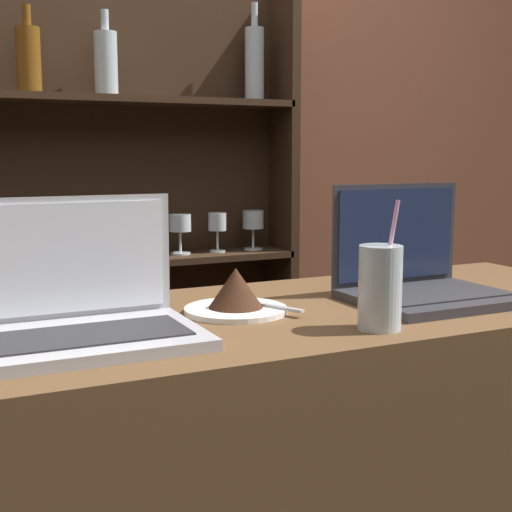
{
  "coord_description": "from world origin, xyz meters",
  "views": [
    {
      "loc": [
        -0.52,
        -0.86,
        1.37
      ],
      "look_at": [
        0.03,
        0.31,
        1.18
      ],
      "focal_mm": 50.0,
      "sensor_mm": 36.0,
      "label": 1
    }
  ],
  "objects_px": {
    "laptop_far": "(420,276)",
    "cake_plate": "(236,295)",
    "laptop_near": "(82,311)",
    "water_glass": "(380,287)"
  },
  "relations": [
    {
      "from": "laptop_far",
      "to": "cake_plate",
      "type": "relative_size",
      "value": 1.62
    },
    {
      "from": "laptop_near",
      "to": "water_glass",
      "type": "xyz_separation_m",
      "value": [
        0.45,
        -0.15,
        0.02
      ]
    },
    {
      "from": "laptop_near",
      "to": "laptop_far",
      "type": "height_order",
      "value": "laptop_far"
    },
    {
      "from": "laptop_near",
      "to": "cake_plate",
      "type": "relative_size",
      "value": 1.81
    },
    {
      "from": "cake_plate",
      "to": "water_glass",
      "type": "height_order",
      "value": "water_glass"
    },
    {
      "from": "laptop_near",
      "to": "laptop_far",
      "type": "relative_size",
      "value": 1.11
    },
    {
      "from": "laptop_near",
      "to": "water_glass",
      "type": "bearing_deg",
      "value": -18.1
    },
    {
      "from": "laptop_near",
      "to": "water_glass",
      "type": "relative_size",
      "value": 1.6
    },
    {
      "from": "laptop_far",
      "to": "water_glass",
      "type": "xyz_separation_m",
      "value": [
        -0.22,
        -0.17,
        0.02
      ]
    },
    {
      "from": "cake_plate",
      "to": "water_glass",
      "type": "bearing_deg",
      "value": -52.62
    }
  ]
}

